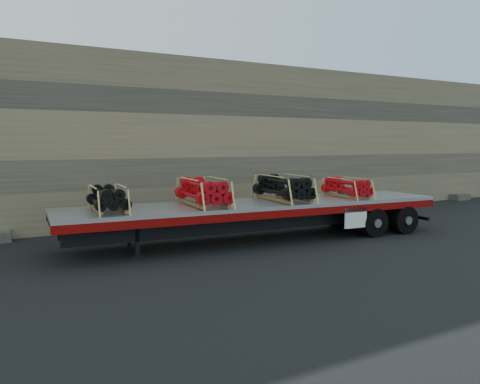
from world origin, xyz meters
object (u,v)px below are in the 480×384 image
object	(u,v)px
trailer	(259,221)
bundle_rear	(347,188)
bundle_midfront	(203,192)
bundle_midrear	(283,188)
bundle_front	(108,199)

from	to	relation	value
trailer	bundle_rear	bearing A→B (deg)	-0.00
trailer	bundle_midfront	distance (m)	2.36
trailer	bundle_midrear	size ratio (longest dim) A/B	5.60
bundle_rear	trailer	bearing A→B (deg)	180.00
bundle_front	bundle_midfront	distance (m)	3.06
trailer	bundle_front	xyz separation A→B (m)	(-5.13, 0.39, 1.05)
bundle_midfront	trailer	bearing A→B (deg)	0.00
trailer	bundle_midrear	distance (m)	1.47
bundle_midrear	trailer	bearing A→B (deg)	180.00
trailer	bundle_rear	size ratio (longest dim) A/B	7.00
bundle_front	bundle_rear	size ratio (longest dim) A/B	1.04
bundle_midfront	bundle_midrear	bearing A→B (deg)	0.00
bundle_front	bundle_midfront	xyz separation A→B (m)	(3.05, -0.23, 0.07)
bundle_midfront	bundle_rear	bearing A→B (deg)	0.00
bundle_front	bundle_midfront	bearing A→B (deg)	-0.00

